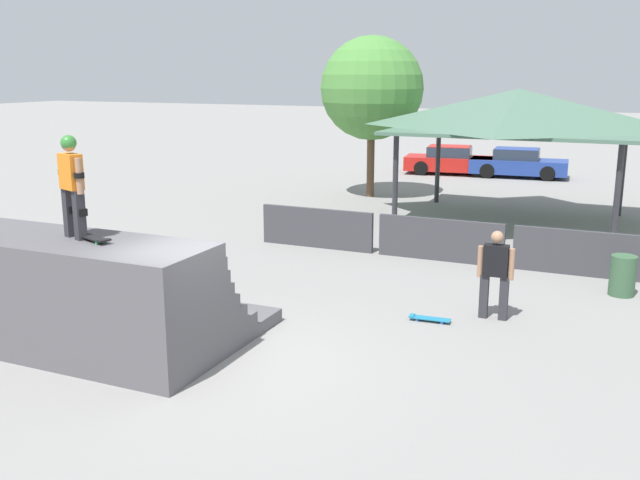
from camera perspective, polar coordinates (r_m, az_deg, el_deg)
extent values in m
plane|color=gray|center=(11.64, -8.08, -9.88)|extent=(160.00, 160.00, 0.00)
cube|color=#565459|center=(13.52, -17.01, -6.45)|extent=(5.45, 3.57, 0.24)
cube|color=#565459|center=(13.11, -18.42, -6.05)|extent=(5.45, 2.63, 0.24)
cube|color=#565459|center=(12.92, -19.00, -5.26)|extent=(5.45, 2.29, 0.24)
cube|color=#565459|center=(12.77, -19.43, -4.37)|extent=(5.45, 2.06, 0.24)
cube|color=#565459|center=(12.64, -19.77, -3.42)|extent=(5.45, 1.89, 0.24)
cube|color=#565459|center=(12.54, -20.04, -2.43)|extent=(5.45, 1.78, 0.24)
cube|color=#565459|center=(12.45, -20.26, -1.41)|extent=(5.45, 1.70, 0.24)
cube|color=#565459|center=(12.38, -20.42, -0.35)|extent=(5.45, 1.65, 0.24)
cylinder|color=silver|center=(12.93, -17.97, 0.79)|extent=(5.35, 0.07, 0.07)
cube|color=#2D2D33|center=(11.96, -18.69, 1.89)|extent=(0.19, 0.19, 0.80)
cube|color=black|center=(11.97, -18.58, 2.13)|extent=(0.22, 0.19, 0.12)
cube|color=#2D2D33|center=(12.27, -19.43, 2.10)|extent=(0.19, 0.19, 0.80)
cube|color=black|center=(12.27, -19.33, 2.34)|extent=(0.22, 0.19, 0.12)
cube|color=orange|center=(12.01, -19.31, 5.19)|extent=(0.48, 0.35, 0.57)
cylinder|color=#A87A5B|center=(11.78, -18.71, 4.86)|extent=(0.14, 0.14, 0.57)
cylinder|color=black|center=(11.77, -18.71, 4.92)|extent=(0.21, 0.21, 0.08)
cylinder|color=#A87A5B|center=(12.26, -19.86, 5.08)|extent=(0.14, 0.14, 0.57)
cylinder|color=black|center=(12.25, -19.87, 5.13)|extent=(0.21, 0.21, 0.08)
sphere|color=#A87A5B|center=(11.96, -19.47, 7.21)|extent=(0.22, 0.22, 0.22)
sphere|color=#337F33|center=(11.96, -19.48, 7.34)|extent=(0.25, 0.25, 0.25)
cylinder|color=green|center=(11.70, -16.84, -0.09)|extent=(0.06, 0.05, 0.05)
cylinder|color=green|center=(11.64, -17.43, -0.21)|extent=(0.06, 0.05, 0.05)
cylinder|color=green|center=(12.13, -18.00, 0.28)|extent=(0.06, 0.05, 0.05)
cylinder|color=green|center=(12.06, -18.58, 0.17)|extent=(0.06, 0.05, 0.05)
cube|color=black|center=(11.87, -17.73, 0.20)|extent=(0.81, 0.45, 0.02)
cube|color=black|center=(11.56, -16.86, 0.01)|extent=(0.16, 0.22, 0.02)
cube|color=#2D2D33|center=(13.88, 12.98, -4.39)|extent=(0.16, 0.16, 0.84)
cube|color=#2D2D33|center=(13.83, 14.48, -4.53)|extent=(0.16, 0.16, 0.84)
cube|color=black|center=(13.66, 13.90, -1.60)|extent=(0.46, 0.24, 0.59)
cylinder|color=#A87A5B|center=(13.71, 12.71, -1.68)|extent=(0.12, 0.12, 0.59)
cylinder|color=#A87A5B|center=(13.64, 15.06, -1.89)|extent=(0.12, 0.12, 0.59)
sphere|color=#A87A5B|center=(13.55, 14.00, 0.23)|extent=(0.23, 0.23, 0.23)
cylinder|color=blue|center=(13.55, 7.76, -6.35)|extent=(0.05, 0.03, 0.05)
cylinder|color=blue|center=(13.68, 7.89, -6.17)|extent=(0.05, 0.03, 0.05)
cylinder|color=blue|center=(13.47, 9.72, -6.55)|extent=(0.05, 0.03, 0.05)
cylinder|color=blue|center=(13.60, 9.83, -6.36)|extent=(0.05, 0.03, 0.05)
cube|color=teal|center=(13.56, 8.80, -6.22)|extent=(0.77, 0.25, 0.02)
cube|color=teal|center=(13.62, 7.37, -6.00)|extent=(0.10, 0.21, 0.02)
cube|color=#3D3D42|center=(18.85, -0.26, 0.97)|extent=(3.13, 0.12, 1.05)
cube|color=#3D3D42|center=(17.78, 9.59, 0.02)|extent=(3.13, 0.12, 1.05)
cube|color=#3D3D42|center=(17.29, 20.33, -1.02)|extent=(3.13, 0.12, 1.05)
cylinder|color=#2D2D33|center=(21.10, 6.05, 4.61)|extent=(0.16, 0.16, 2.78)
cylinder|color=#2D2D33|center=(20.11, 22.68, 3.22)|extent=(0.16, 0.16, 2.78)
cylinder|color=#2D2D33|center=(25.68, 9.41, 6.06)|extent=(0.16, 0.16, 2.78)
cylinder|color=#2D2D33|center=(24.87, 23.04, 4.94)|extent=(0.16, 0.16, 2.78)
cube|color=#4C705B|center=(22.58, 15.47, 8.45)|extent=(7.11, 5.67, 0.10)
pyramid|color=#4C705B|center=(22.54, 15.57, 10.08)|extent=(6.97, 5.55, 1.19)
cylinder|color=brown|center=(26.62, 4.07, 6.29)|extent=(0.28, 0.28, 2.63)
sphere|color=#4C893D|center=(26.43, 4.17, 12.02)|extent=(3.74, 3.74, 3.74)
cylinder|color=#385B3D|center=(16.12, 23.05, -2.63)|extent=(0.52, 0.52, 0.85)
cube|color=red|center=(33.17, 10.47, 6.05)|extent=(4.33, 2.29, 0.62)
cube|color=#283342|center=(33.12, 10.32, 6.98)|extent=(2.10, 1.72, 0.46)
cube|color=red|center=(33.10, 10.34, 7.38)|extent=(2.01, 1.67, 0.04)
cylinder|color=black|center=(33.89, 12.73, 5.81)|extent=(0.66, 0.29, 0.64)
cylinder|color=black|center=(32.31, 12.55, 5.47)|extent=(0.66, 0.29, 0.64)
cylinder|color=black|center=(34.12, 8.48, 6.05)|extent=(0.66, 0.29, 0.64)
cylinder|color=black|center=(32.56, 8.10, 5.71)|extent=(0.66, 0.29, 0.64)
cube|color=navy|center=(32.79, 15.60, 5.70)|extent=(4.26, 1.99, 0.62)
cube|color=#283342|center=(32.73, 15.46, 6.64)|extent=(2.03, 1.55, 0.46)
cube|color=navy|center=(32.71, 15.49, 7.04)|extent=(1.94, 1.51, 0.04)
cylinder|color=black|center=(33.50, 17.84, 5.42)|extent=(0.65, 0.25, 0.64)
cylinder|color=black|center=(32.00, 17.74, 5.08)|extent=(0.65, 0.25, 0.64)
cylinder|color=black|center=(33.66, 13.52, 5.72)|extent=(0.65, 0.25, 0.64)
cylinder|color=black|center=(32.17, 13.23, 5.40)|extent=(0.65, 0.25, 0.64)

